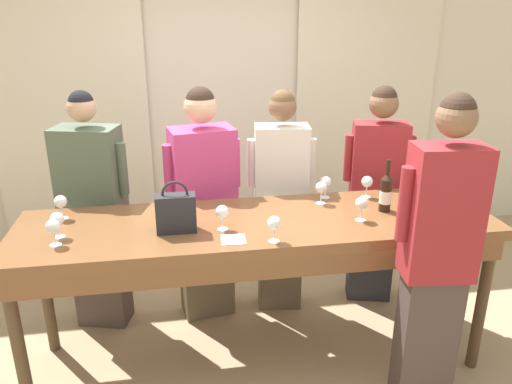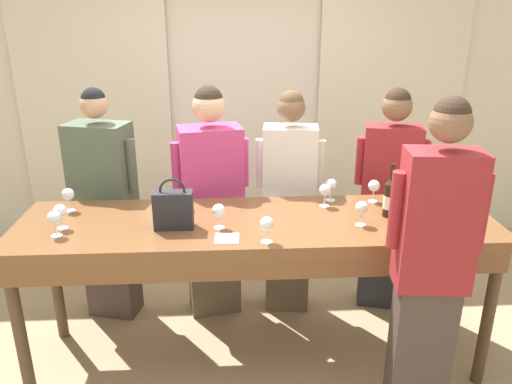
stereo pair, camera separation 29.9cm
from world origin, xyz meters
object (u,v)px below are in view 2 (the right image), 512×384
wine_bottle (390,197)px  wine_glass_center_left (60,211)px  wine_glass_front_left (450,191)px  guest_striped_shirt (388,198)px  wine_glass_center_right (374,186)px  wine_glass_back_mid (325,191)px  wine_glass_back_right (54,218)px  handbag (173,209)px  guest_pink_top (212,203)px  wine_glass_near_host (331,185)px  wine_glass_front_right (219,211)px  wine_glass_front_mid (68,195)px  guest_olive_jacket (105,207)px  tasting_bar (257,235)px  wine_glass_center_mid (267,224)px  wine_glass_by_bottle (362,208)px  guest_cream_sweater (289,202)px  host_pouring (430,271)px  wine_glass_back_left (428,192)px

wine_bottle → wine_glass_center_left: 1.92m
wine_glass_front_left → guest_striped_shirt: guest_striped_shirt is taller
wine_glass_front_left → wine_glass_center_right: bearing=165.8°
wine_glass_back_mid → wine_glass_back_right: 1.60m
handbag → guest_pink_top: guest_pink_top is taller
wine_glass_back_mid → wine_glass_near_host: size_ratio=1.00×
wine_glass_front_left → wine_glass_front_right: 1.47m
wine_glass_front_mid → wine_glass_near_host: same height
wine_glass_back_mid → guest_olive_jacket: (-1.48, 0.40, -0.24)m
wine_glass_front_mid → wine_glass_center_right: 1.93m
wine_glass_back_right → guest_pink_top: guest_pink_top is taller
tasting_bar → wine_glass_back_mid: wine_glass_back_mid is taller
tasting_bar → wine_glass_center_mid: bearing=-82.7°
wine_glass_front_mid → wine_bottle: bearing=-5.7°
tasting_bar → wine_glass_center_right: (0.77, 0.28, 0.20)m
wine_glass_back_mid → guest_pink_top: (-0.73, 0.40, -0.23)m
wine_glass_by_bottle → wine_glass_front_mid: bearing=169.7°
wine_glass_center_right → wine_glass_back_right: (-1.89, -0.41, 0.00)m
wine_glass_back_right → guest_cream_sweater: 1.60m
handbag → wine_glass_back_right: (-0.64, -0.08, -0.01)m
tasting_bar → wine_glass_front_mid: wine_glass_front_mid is taller
wine_glass_center_mid → guest_pink_top: guest_pink_top is taller
host_pouring → wine_glass_back_mid: bearing=115.6°
guest_pink_top → handbag: bearing=-106.0°
wine_glass_front_mid → guest_pink_top: (0.87, 0.39, -0.23)m
wine_glass_center_left → guest_olive_jacket: size_ratio=0.09×
guest_cream_sweater → wine_glass_by_bottle: bearing=-64.9°
wine_glass_back_left → wine_glass_near_host: size_ratio=1.00×
wine_glass_front_mid → wine_glass_center_left: (0.03, -0.27, 0.00)m
tasting_bar → handbag: 0.53m
wine_glass_center_left → guest_pink_top: (0.83, 0.66, -0.23)m
wine_glass_front_mid → wine_glass_center_mid: same height
handbag → wine_glass_back_right: handbag is taller
guest_pink_top → wine_glass_front_right: bearing=-84.9°
wine_glass_back_right → guest_cream_sweater: guest_cream_sweater is taller
tasting_bar → wine_glass_front_right: size_ratio=19.18×
wine_glass_center_mid → wine_glass_by_bottle: size_ratio=1.00×
guest_pink_top → wine_glass_near_host: bearing=-21.0°
wine_glass_by_bottle → guest_striped_shirt: 0.84m
wine_bottle → wine_glass_by_bottle: size_ratio=2.23×
wine_glass_front_left → wine_glass_by_bottle: bearing=-158.4°
wine_glass_front_left → guest_olive_jacket: guest_olive_jacket is taller
guest_olive_jacket → host_pouring: 2.22m
wine_glass_back_left → guest_striped_shirt: 0.52m
wine_glass_front_left → wine_glass_center_mid: same height
wine_glass_center_left → wine_glass_by_bottle: same height
wine_glass_back_left → guest_olive_jacket: 2.18m
wine_glass_center_left → wine_glass_center_mid: bearing=-12.0°
wine_glass_front_mid → wine_glass_by_bottle: size_ratio=1.00×
wine_glass_center_left → host_pouring: size_ratio=0.08×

